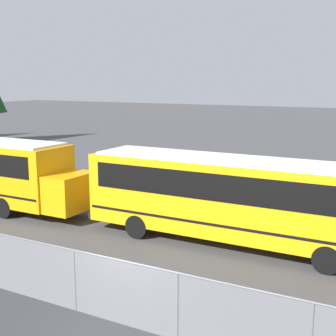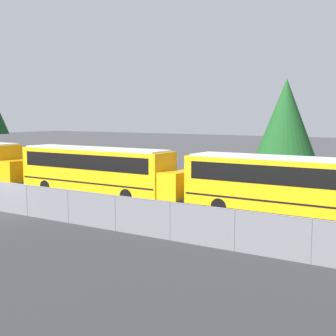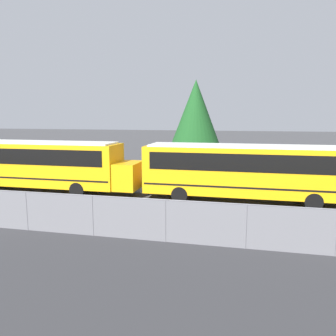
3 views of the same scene
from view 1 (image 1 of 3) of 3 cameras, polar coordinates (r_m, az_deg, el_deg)
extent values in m
plane|color=#424244|center=(12.47, -5.40, -18.46)|extent=(200.00, 200.00, 0.00)
cube|color=#9EA0A5|center=(12.08, -5.47, -14.94)|extent=(106.88, 0.03, 1.70)
cube|color=slate|center=(12.07, -5.51, -14.97)|extent=(106.88, 0.01, 1.70)
cylinder|color=slate|center=(11.74, -5.55, -11.21)|extent=(106.88, 0.05, 0.05)
cylinder|color=slate|center=(12.93, -11.25, -13.33)|extent=(0.07, 0.07, 1.70)
cylinder|color=slate|center=(11.38, 1.19, -16.60)|extent=(0.07, 0.07, 1.70)
cube|color=orange|center=(20.76, -11.85, -2.90)|extent=(1.38, 2.25, 1.62)
cylinder|color=black|center=(23.62, -15.36, -3.43)|extent=(0.94, 0.28, 0.94)
cylinder|color=black|center=(22.15, -19.32, -4.58)|extent=(0.94, 0.28, 0.94)
cube|color=#EDA80F|center=(17.39, 8.11, -3.58)|extent=(11.47, 2.45, 2.70)
cube|color=black|center=(17.26, 8.16, -1.67)|extent=(10.55, 2.49, 0.97)
cube|color=black|center=(17.59, 8.05, -5.96)|extent=(11.24, 2.48, 0.10)
cube|color=black|center=(20.37, -7.44, -4.93)|extent=(0.12, 2.45, 0.24)
cube|color=silver|center=(17.10, 8.24, 0.97)|extent=(10.90, 2.20, 0.10)
cylinder|color=black|center=(15.91, 18.81, -10.52)|extent=(0.94, 0.28, 0.94)
cylinder|color=black|center=(20.15, -0.41, -5.46)|extent=(0.94, 0.28, 0.94)
cylinder|color=black|center=(18.33, -3.78, -7.13)|extent=(0.94, 0.28, 0.94)
camera|label=2|loc=(17.11, 145.07, -10.86)|focal=50.00mm
camera|label=3|loc=(7.94, 138.98, -16.66)|focal=35.00mm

